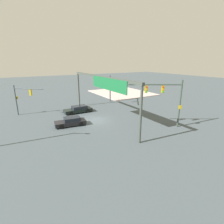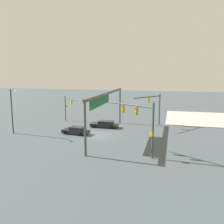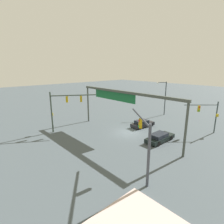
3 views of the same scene
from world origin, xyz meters
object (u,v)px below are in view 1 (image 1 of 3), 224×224
traffic_signal_opposite_side (167,96)px  sedan_car_waiting_far (71,122)px  traffic_signal_near_corner (22,96)px  sedan_car_approaching (78,109)px  traffic_signal_cross_street (109,85)px

traffic_signal_opposite_side → sedan_car_waiting_far: (7.03, 11.10, -3.81)m
sedan_car_waiting_far → traffic_signal_near_corner: bearing=-52.1°
traffic_signal_near_corner → sedan_car_approaching: 9.25m
traffic_signal_opposite_side → sedan_car_waiting_far: bearing=-0.7°
traffic_signal_near_corner → traffic_signal_cross_street: (0.43, -16.51, 0.61)m
traffic_signal_near_corner → sedan_car_approaching: traffic_signal_near_corner is taller
traffic_signal_opposite_side → sedan_car_approaching: size_ratio=1.33×
traffic_signal_near_corner → sedan_car_waiting_far: bearing=-18.1°
traffic_signal_near_corner → sedan_car_approaching: bearing=20.7°
traffic_signal_opposite_side → sedan_car_approaching: (12.56, 7.97, -3.81)m
traffic_signal_cross_street → sedan_car_waiting_far: (-9.04, 11.38, -3.40)m
sedan_car_approaching → sedan_car_waiting_far: bearing=61.2°
traffic_signal_opposite_side → traffic_signal_cross_street: size_ratio=1.13×
sedan_car_approaching → traffic_signal_cross_street: bearing=-156.2°
traffic_signal_near_corner → traffic_signal_cross_street: 16.53m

